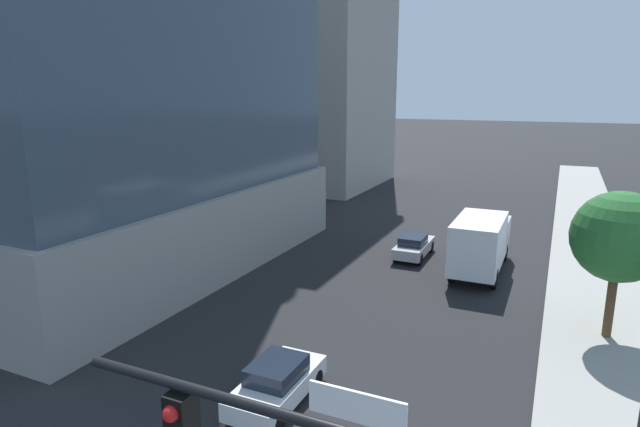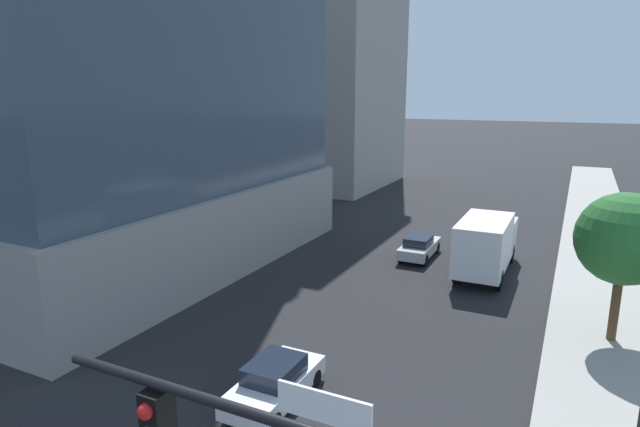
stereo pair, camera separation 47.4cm
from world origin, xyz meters
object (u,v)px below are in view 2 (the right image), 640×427
object	(u,v)px
construction_building	(332,19)
box_truck	(486,242)
car_white	(275,382)
car_silver	(419,247)
street_tree	(624,239)

from	to	relation	value
construction_building	box_truck	size ratio (longest dim) A/B	5.39
car_white	car_silver	bearing A→B (deg)	90.00
car_white	car_silver	xyz separation A→B (m)	(0.00, 17.41, -0.00)
construction_building	box_truck	xyz separation A→B (m)	(20.58, -23.41, -15.72)
street_tree	car_silver	size ratio (longest dim) A/B	1.47
car_white	box_truck	bearing A→B (deg)	75.57
construction_building	car_silver	distance (m)	32.32
car_white	car_silver	world-z (taller)	car_white
car_silver	box_truck	size ratio (longest dim) A/B	0.56
construction_building	street_tree	xyz separation A→B (m)	(26.70, -29.74, -13.16)
car_silver	construction_building	bearing A→B (deg)	126.57
street_tree	car_silver	xyz separation A→B (m)	(-10.27, 7.60, -3.71)
street_tree	car_white	distance (m)	14.67
construction_building	street_tree	bearing A→B (deg)	-48.09
street_tree	car_silver	bearing A→B (deg)	143.48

